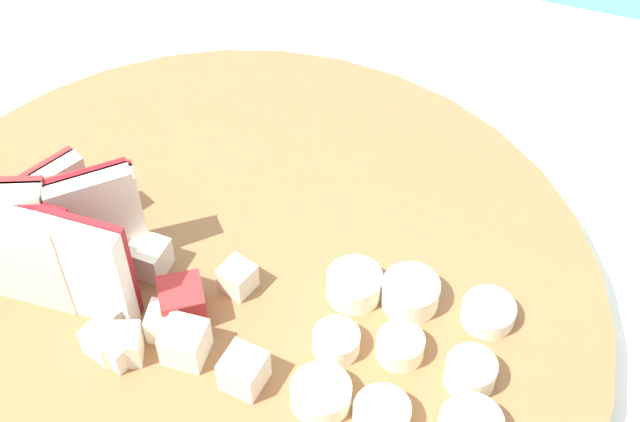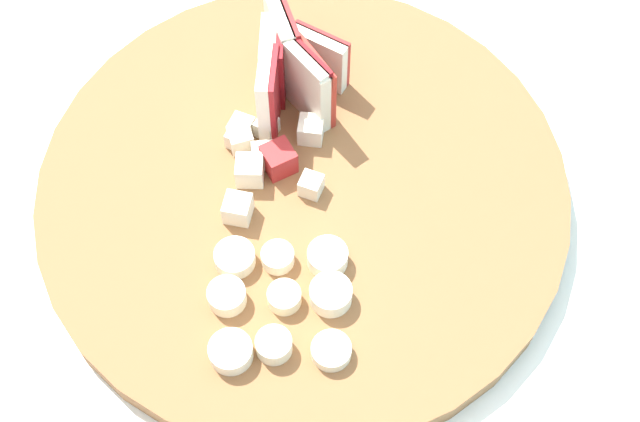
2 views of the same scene
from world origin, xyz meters
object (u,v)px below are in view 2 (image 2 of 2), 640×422
(cutting_board, at_px, (303,192))
(apple_wedge_fan, at_px, (293,70))
(banana_slice_rows, at_px, (280,300))
(apple_dice_pile, at_px, (265,157))

(cutting_board, relative_size, apple_wedge_fan, 3.88)
(cutting_board, relative_size, banana_slice_rows, 3.86)
(apple_wedge_fan, relative_size, banana_slice_rows, 0.99)
(cutting_board, height_order, apple_dice_pile, apple_dice_pile)
(banana_slice_rows, bearing_deg, cutting_board, 174.94)
(cutting_board, distance_m, apple_wedge_fan, 0.09)
(cutting_board, xyz_separation_m, apple_dice_pile, (-0.02, -0.03, 0.02))
(banana_slice_rows, bearing_deg, apple_wedge_fan, -178.67)
(apple_wedge_fan, bearing_deg, apple_dice_pile, -14.04)
(apple_dice_pile, xyz_separation_m, banana_slice_rows, (0.11, 0.02, -0.00))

